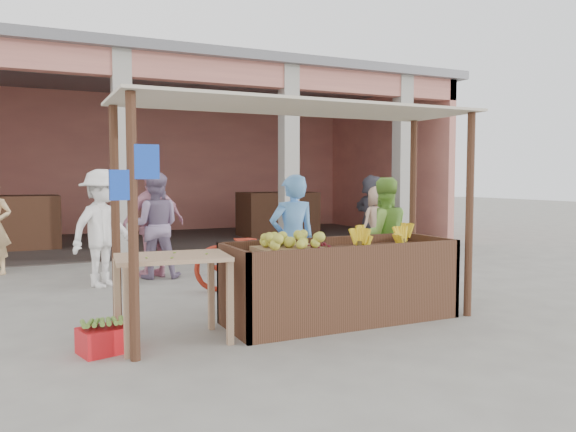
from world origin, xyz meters
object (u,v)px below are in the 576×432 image
fruit_stall (340,285)px  vendor_green (383,233)px  side_table (172,270)px  vendor_blue (293,237)px  motorcycle (260,252)px  red_crate (106,340)px

fruit_stall → vendor_green: (1.24, 0.98, 0.45)m
side_table → vendor_blue: vendor_blue is taller
fruit_stall → vendor_blue: 0.95m
side_table → vendor_blue: bearing=32.0°
vendor_blue → vendor_green: (1.47, 0.19, -0.03)m
side_table → motorcycle: motorcycle is taller
fruit_stall → vendor_green: vendor_green is taller
fruit_stall → vendor_green: 1.64m
vendor_green → fruit_stall: bearing=50.1°
vendor_blue → motorcycle: (0.10, 1.31, -0.35)m
red_crate → motorcycle: bearing=27.0°
motorcycle → side_table: bearing=143.2°
side_table → vendor_green: bearing=23.7°
red_crate → side_table: bearing=-10.9°
red_crate → motorcycle: 3.30m
side_table → vendor_blue: size_ratio=0.64×
fruit_stall → side_table: side_table is taller
vendor_green → motorcycle: 1.80m
side_table → motorcycle: 2.81m
red_crate → motorcycle: (2.43, 2.20, 0.41)m
vendor_green → vendor_blue: bearing=19.4°
side_table → motorcycle: size_ratio=0.55×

